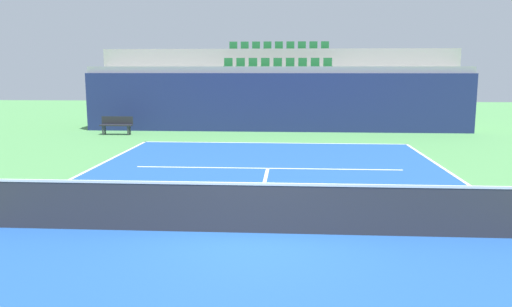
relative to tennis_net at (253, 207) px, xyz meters
name	(u,v)px	position (x,y,z in m)	size (l,w,h in m)	color
ground_plane	(253,233)	(0.00, 0.00, -0.51)	(80.00, 80.00, 0.00)	#4C8C4C
court_surface	(253,233)	(0.00, 0.00, -0.50)	(11.00, 24.00, 0.01)	#1E4C99
baseline_far	(274,143)	(0.00, 11.95, -0.50)	(11.00, 0.10, 0.00)	white
service_line_far	(268,168)	(0.00, 6.40, -0.50)	(8.26, 0.10, 0.00)	white
centre_service_line	(262,193)	(0.00, 3.20, -0.50)	(0.10, 6.40, 0.00)	white
back_wall	(277,103)	(0.00, 16.00, 0.92)	(18.97, 0.30, 2.85)	navy
stands_tier_lower	(277,98)	(0.00, 17.35, 1.08)	(18.97, 2.40, 3.18)	#9E9E99
stands_tier_upper	(279,87)	(0.00, 19.75, 1.55)	(18.97, 2.40, 4.12)	#9E9E99
seating_row_lower	(278,64)	(0.00, 17.44, 2.79)	(5.53, 0.44, 0.44)	#1E6633
seating_row_upper	(279,47)	(0.00, 19.84, 3.74)	(5.53, 0.44, 0.44)	#1E6633
tennis_net	(253,207)	(0.00, 0.00, 0.00)	(11.08, 0.08, 1.07)	black
player_bench	(117,124)	(-7.47, 14.35, 0.00)	(1.50, 0.40, 0.85)	#232328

